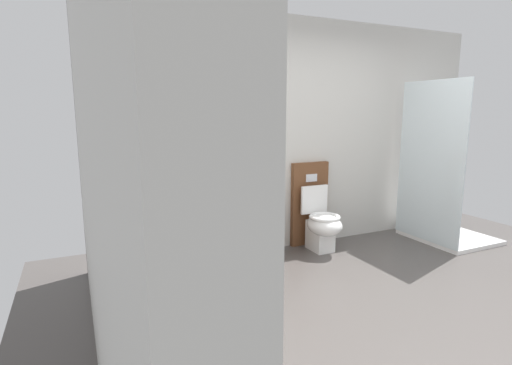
{
  "coord_description": "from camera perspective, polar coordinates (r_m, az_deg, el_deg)",
  "views": [
    {
      "loc": [
        -2.49,
        -2.2,
        1.59
      ],
      "look_at": [
        -0.79,
        1.47,
        0.87
      ],
      "focal_mm": 27.87,
      "sensor_mm": 36.0,
      "label": 1
    }
  ],
  "objects": [
    {
      "name": "tap_on_right_sink",
      "position": [
        4.36,
        -2.12,
        -0.3
      ],
      "size": [
        0.03,
        0.13,
        0.11
      ],
      "color": "silver",
      "rests_on": "vanity_sink_right"
    },
    {
      "name": "soap_dispenser",
      "position": [
        4.45,
        0.75,
        0.11
      ],
      "size": [
        0.06,
        0.06,
        0.2
      ],
      "color": "gray",
      "rests_on": "vanity_sink_right"
    },
    {
      "name": "folded_hand_towel",
      "position": [
        4.1,
        -1.11,
        -1.66
      ],
      "size": [
        0.22,
        0.16,
        0.04
      ],
      "primitive_type": "cube",
      "color": "white",
      "rests_on": "vanity_sink_right"
    },
    {
      "name": "bath_mat",
      "position": [
        3.66,
        -11.6,
        -15.71
      ],
      "size": [
        0.68,
        0.44,
        0.01
      ],
      "primitive_type": "cube",
      "color": "slate",
      "rests_on": "ground"
    },
    {
      "name": "wall_back",
      "position": [
        4.75,
        6.68,
        6.81
      ],
      "size": [
        4.9,
        0.27,
        2.64
      ],
      "color": "beige",
      "rests_on": "ground"
    },
    {
      "name": "toilet",
      "position": [
        4.71,
        8.72,
        -4.92
      ],
      "size": [
        0.48,
        0.62,
        1.0
      ],
      "color": "brown",
      "rests_on": "ground"
    },
    {
      "name": "shower_tray",
      "position": [
        5.41,
        25.06,
        -3.23
      ],
      "size": [
        0.87,
        0.94,
        1.95
      ],
      "color": "white",
      "rests_on": "ground"
    },
    {
      "name": "ground_plane",
      "position": [
        3.7,
        22.21,
        -16.91
      ],
      "size": [
        6.1,
        5.01,
        0.1
      ],
      "primitive_type": "cube",
      "color": "#4C4744",
      "rests_on": "ground"
    },
    {
      "name": "wall_left",
      "position": [
        2.22,
        -21.96,
        2.46
      ],
      "size": [
        0.12,
        3.81,
        2.64
      ],
      "primitive_type": "cube",
      "color": "beige",
      "rests_on": "ground"
    },
    {
      "name": "vanity_sink_right",
      "position": [
        4.31,
        -1.27,
        -6.09
      ],
      "size": [
        0.62,
        0.45,
        0.73
      ],
      "color": "brown",
      "rests_on": "ground"
    },
    {
      "name": "vanity_sink_left",
      "position": [
        4.05,
        -13.69,
        -7.47
      ],
      "size": [
        0.62,
        0.45,
        0.73
      ],
      "color": "brown",
      "rests_on": "ground"
    },
    {
      "name": "tap_on_left_sink",
      "position": [
        4.1,
        -14.36,
        -1.29
      ],
      "size": [
        0.03,
        0.13,
        0.11
      ],
      "color": "silver",
      "rests_on": "vanity_sink_left"
    },
    {
      "name": "toothbrush_cup",
      "position": [
        4.05,
        -17.53,
        -1.72
      ],
      "size": [
        0.07,
        0.07,
        0.21
      ],
      "color": "silver",
      "rests_on": "vanity_sink_left"
    }
  ]
}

